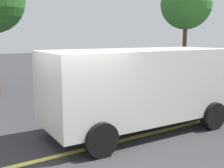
# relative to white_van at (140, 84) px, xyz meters

# --- Properties ---
(ground_plane) EXTENTS (80.00, 80.00, 0.00)m
(ground_plane) POSITION_rel_white_van_xyz_m (-2.26, -0.43, -1.27)
(ground_plane) COLOR #2D2D30
(lane_marking_centre) EXTENTS (28.00, 0.16, 0.01)m
(lane_marking_centre) POSITION_rel_white_van_xyz_m (0.74, -0.43, -1.26)
(lane_marking_centre) COLOR #E0D14C
(white_van) EXTENTS (5.27, 2.41, 2.20)m
(white_van) POSITION_rel_white_van_xyz_m (0.00, 0.00, 0.00)
(white_van) COLOR silver
(white_van) RESTS_ON ground_plane
(car_white_mid_road) EXTENTS (4.31, 2.17, 1.60)m
(car_white_mid_road) POSITION_rel_white_van_xyz_m (6.14, 3.00, -0.46)
(car_white_mid_road) COLOR white
(car_white_mid_road) RESTS_ON ground_plane
(tree_centre_verge) EXTENTS (2.95, 2.95, 5.91)m
(tree_centre_verge) POSITION_rel_white_van_xyz_m (8.00, 5.80, 3.15)
(tree_centre_verge) COLOR #513823
(tree_centre_verge) RESTS_ON ground_plane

